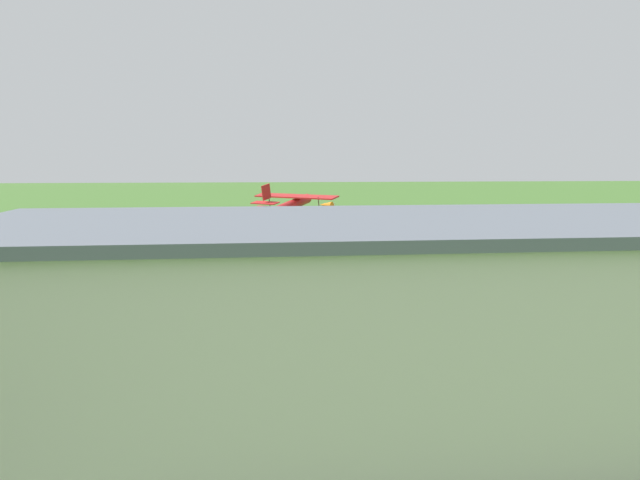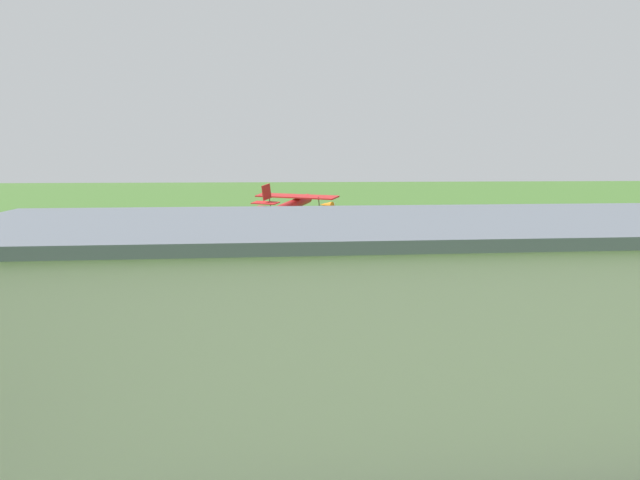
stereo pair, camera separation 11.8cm
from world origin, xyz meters
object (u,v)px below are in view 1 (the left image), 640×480
Objects in this scene: person_near_hangar_door at (447,294)px; person_watching_takeoff at (270,301)px; biplane at (289,206)px; car_grey at (638,304)px; hangar at (472,324)px; person_by_parked_cars at (561,291)px; person_at_fence_line at (496,297)px; car_black at (116,315)px; windsock at (327,209)px.

person_watching_takeoff is (11.47, 0.74, -0.05)m from person_near_hangar_door.
biplane is 30.73m from car_grey.
biplane is 2.01× the size of car_grey.
hangar is 8.48× the size of car_grey.
car_grey is at bearing 123.53° from person_by_parked_cars.
person_at_fence_line reaches higher than person_watching_takeoff.
car_grey is 2.46× the size of person_near_hangar_door.
person_by_parked_cars is 0.92× the size of person_at_fence_line.
person_near_hangar_door is at bearing -27.75° from person_at_fence_line.
person_watching_takeoff is (-8.63, -3.15, -0.09)m from car_black.
hangar is at bearing 111.06° from person_watching_takeoff.
person_near_hangar_door is 0.94× the size of person_at_fence_line.
car_grey is 2.50× the size of person_by_parked_cars.
biplane is (4.66, -37.29, 1.41)m from hangar.
hangar is at bearing 97.13° from biplane.
windsock reaches higher than person_near_hangar_door.
person_watching_takeoff is at bearing 71.85° from windsock.
car_grey is 11.28m from person_near_hangar_door.
person_at_fence_line is 1.13× the size of person_watching_takeoff.
person_by_parked_cars is 19.25m from person_watching_takeoff.
person_watching_takeoff is at bearing -2.77° from person_at_fence_line.
person_near_hangar_door is 7.76m from person_by_parked_cars.
car_black is at bearing -0.33° from car_grey.
person_watching_takeoff is at bearing 2.53° from person_by_parked_cars.
biplane is 4.82m from windsock.
hangar is 19.15m from person_near_hangar_door.
hangar is 22.01× the size of person_watching_takeoff.
biplane is at bearing -49.18° from car_grey.
biplane is 4.94× the size of person_near_hangar_door.
biplane is 1.39× the size of windsock.
car_grey is at bearing 130.82° from biplane.
car_black is (15.41, -14.44, -2.92)m from hangar.
person_at_fence_line is (-22.82, -2.46, 0.03)m from car_black.
car_grey is at bearing 179.67° from car_black.
person_by_parked_cars is (-17.12, 18.85, -4.39)m from biplane.
windsock reaches higher than person_at_fence_line.
person_by_parked_cars is (-7.76, -0.11, -0.02)m from person_near_hangar_door.
car_black is 28.15m from person_by_parked_cars.
windsock is (16.73, -19.38, 4.27)m from car_grey.
hangar is 20.84× the size of person_near_hangar_door.
person_near_hangar_door is 17.08m from windsock.
car_grey is 8.24m from person_at_fence_line.
person_by_parked_cars is at bearing 132.56° from windsock.
hangar is 21.23× the size of person_by_parked_cars.
car_grey is 22.24m from person_watching_takeoff.
biplane reaches higher than person_near_hangar_door.
hangar is 5.85× the size of windsock.
person_near_hangar_door is 11.50m from person_watching_takeoff.
person_by_parked_cars is at bearing -179.20° from person_near_hangar_door.
car_grey is at bearing 161.34° from person_at_fence_line.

